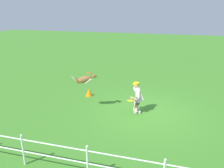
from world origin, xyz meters
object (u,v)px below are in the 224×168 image
(frisbee_flying, at_px, (90,73))
(dog, at_px, (85,79))
(training_cone, at_px, (89,92))
(person, at_px, (138,96))
(frisbee_held, at_px, (131,101))

(frisbee_flying, bearing_deg, dog, 22.66)
(training_cone, bearing_deg, frisbee_flying, 113.93)
(person, xyz_separation_m, dog, (2.16, 0.33, 0.65))
(dog, relative_size, frisbee_flying, 4.71)
(person, height_order, frisbee_flying, frisbee_flying)
(frisbee_flying, bearing_deg, training_cone, -66.07)
(frisbee_flying, xyz_separation_m, training_cone, (0.63, -1.42, -1.42))
(person, height_order, frisbee_held, person)
(person, relative_size, frisbee_flying, 5.77)
(training_cone, bearing_deg, person, 155.85)
(frisbee_held, height_order, training_cone, frisbee_held)
(frisbee_flying, xyz_separation_m, frisbee_held, (-1.75, 0.07, -1.00))
(person, height_order, dog, dog)
(person, bearing_deg, frisbee_flying, -10.19)
(frisbee_held, xyz_separation_m, training_cone, (2.38, -1.48, -0.42))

